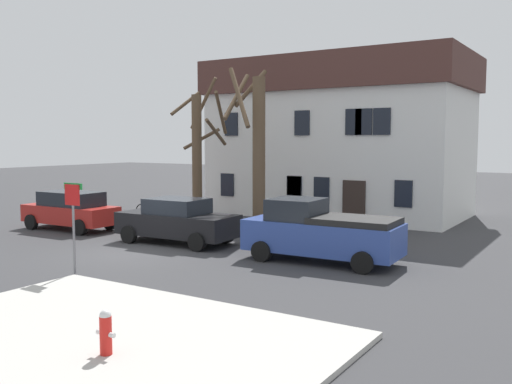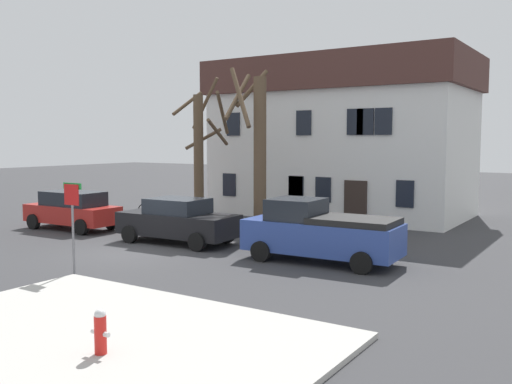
% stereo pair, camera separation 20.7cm
% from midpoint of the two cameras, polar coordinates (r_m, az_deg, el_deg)
% --- Properties ---
extents(ground_plane, '(120.00, 120.00, 0.00)m').
position_cam_midpoint_polar(ground_plane, '(20.58, -12.49, -5.98)').
color(ground_plane, '#38383A').
extents(sidewalk_slab, '(9.17, 7.66, 0.12)m').
position_cam_midpoint_polar(sidewalk_slab, '(11.52, -18.23, -14.81)').
color(sidewalk_slab, '#B7B5AD').
rests_on(sidewalk_slab, ground_plane).
extents(building_main, '(13.28, 7.34, 8.16)m').
position_cam_midpoint_polar(building_main, '(30.66, 8.15, 5.54)').
color(building_main, white).
rests_on(building_main, ground_plane).
extents(tree_bare_near, '(2.93, 2.52, 7.02)m').
position_cam_midpoint_polar(tree_bare_near, '(27.62, -5.99, 4.17)').
color(tree_bare_near, brown).
rests_on(tree_bare_near, ground_plane).
extents(tree_bare_mid, '(1.76, 2.49, 7.07)m').
position_cam_midpoint_polar(tree_bare_mid, '(24.27, -0.19, 4.51)').
color(tree_bare_mid, brown).
rests_on(tree_bare_mid, ground_plane).
extents(car_red_wagon, '(4.57, 2.04, 1.70)m').
position_cam_midpoint_polar(car_red_wagon, '(26.39, -18.37, -1.72)').
color(car_red_wagon, '#AD231E').
rests_on(car_red_wagon, ground_plane).
extents(car_black_sedan, '(4.82, 2.25, 1.74)m').
position_cam_midpoint_polar(car_black_sedan, '(22.01, -8.19, -2.89)').
color(car_black_sedan, black).
rests_on(car_black_sedan, ground_plane).
extents(pickup_truck_blue, '(5.15, 2.32, 2.03)m').
position_cam_midpoint_polar(pickup_truck_blue, '(18.59, 6.20, -4.02)').
color(pickup_truck_blue, '#2D4799').
rests_on(pickup_truck_blue, ground_plane).
extents(fire_hydrant, '(0.42, 0.22, 0.82)m').
position_cam_midpoint_polar(fire_hydrant, '(10.80, -15.43, -13.36)').
color(fire_hydrant, red).
rests_on(fire_hydrant, sidewalk_slab).
extents(street_sign_pole, '(0.76, 0.07, 2.73)m').
position_cam_midpoint_polar(street_sign_pole, '(17.17, -18.26, -1.86)').
color(street_sign_pole, slate).
rests_on(street_sign_pole, ground_plane).
extents(bicycle_leaning, '(1.71, 0.46, 1.03)m').
position_cam_midpoint_polar(bicycle_leaning, '(29.50, -10.72, -1.86)').
color(bicycle_leaning, black).
rests_on(bicycle_leaning, ground_plane).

